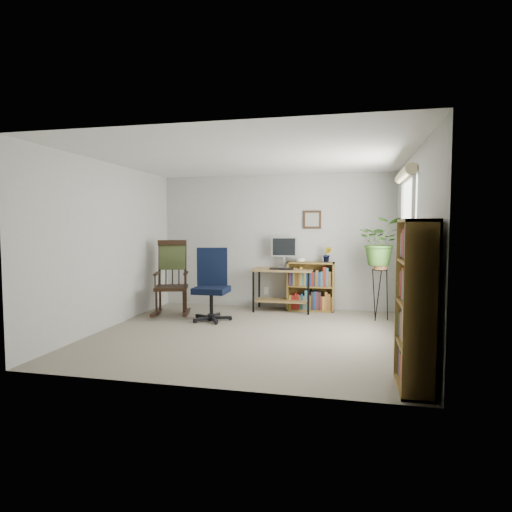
% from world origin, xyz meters
% --- Properties ---
extents(floor, '(4.20, 4.00, 0.00)m').
position_xyz_m(floor, '(0.00, 0.00, 0.00)').
color(floor, gray).
rests_on(floor, ground).
extents(ceiling, '(4.20, 4.00, 0.00)m').
position_xyz_m(ceiling, '(0.00, 0.00, 2.40)').
color(ceiling, silver).
rests_on(ceiling, ground).
extents(wall_back, '(4.20, 0.00, 2.40)m').
position_xyz_m(wall_back, '(0.00, 2.00, 1.20)').
color(wall_back, '#AFAFAA').
rests_on(wall_back, ground).
extents(wall_front, '(4.20, 0.00, 2.40)m').
position_xyz_m(wall_front, '(0.00, -2.00, 1.20)').
color(wall_front, '#AFAFAA').
rests_on(wall_front, ground).
extents(wall_left, '(0.00, 4.00, 2.40)m').
position_xyz_m(wall_left, '(-2.10, 0.00, 1.20)').
color(wall_left, '#AFAFAA').
rests_on(wall_left, ground).
extents(wall_right, '(0.00, 4.00, 2.40)m').
position_xyz_m(wall_right, '(2.10, 0.00, 1.20)').
color(wall_right, '#AFAFAA').
rests_on(wall_right, ground).
extents(window, '(0.12, 1.20, 1.50)m').
position_xyz_m(window, '(2.06, 0.30, 1.40)').
color(window, white).
rests_on(window, wall_right).
extents(desk, '(1.03, 0.56, 0.74)m').
position_xyz_m(desk, '(0.19, 1.70, 0.37)').
color(desk, olive).
rests_on(desk, floor).
extents(monitor, '(0.46, 0.16, 0.56)m').
position_xyz_m(monitor, '(0.19, 1.84, 1.02)').
color(monitor, '#B8B9BD').
rests_on(monitor, desk).
extents(keyboard, '(0.40, 0.15, 0.02)m').
position_xyz_m(keyboard, '(0.19, 1.58, 0.75)').
color(keyboard, black).
rests_on(keyboard, desk).
extents(office_chair, '(0.77, 0.77, 1.16)m').
position_xyz_m(office_chair, '(-0.78, 0.69, 0.58)').
color(office_chair, black).
rests_on(office_chair, floor).
extents(rocking_chair, '(0.96, 1.24, 1.27)m').
position_xyz_m(rocking_chair, '(-1.57, 0.95, 0.63)').
color(rocking_chair, black).
rests_on(rocking_chair, floor).
extents(low_bookshelf, '(0.81, 0.27, 0.86)m').
position_xyz_m(low_bookshelf, '(0.66, 1.82, 0.43)').
color(low_bookshelf, olive).
rests_on(low_bookshelf, floor).
extents(tall_bookshelf, '(0.29, 0.68, 1.55)m').
position_xyz_m(tall_bookshelf, '(1.92, -1.60, 0.77)').
color(tall_bookshelf, olive).
rests_on(tall_bookshelf, floor).
extents(plant_stand, '(0.31, 0.31, 0.93)m').
position_xyz_m(plant_stand, '(1.80, 1.33, 0.47)').
color(plant_stand, black).
rests_on(plant_stand, floor).
extents(spider_plant, '(1.69, 1.87, 1.46)m').
position_xyz_m(spider_plant, '(1.80, 1.33, 1.60)').
color(spider_plant, '#3A6925').
rests_on(spider_plant, plant_stand).
extents(potted_plant_small, '(0.13, 0.24, 0.11)m').
position_xyz_m(potted_plant_small, '(0.94, 1.83, 0.91)').
color(potted_plant_small, '#3A6925').
rests_on(potted_plant_small, low_bookshelf).
extents(framed_picture, '(0.32, 0.04, 0.32)m').
position_xyz_m(framed_picture, '(0.66, 1.97, 1.60)').
color(framed_picture, black).
rests_on(framed_picture, wall_back).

